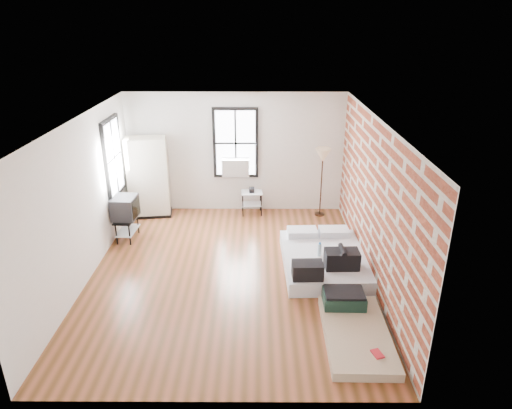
{
  "coord_description": "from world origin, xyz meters",
  "views": [
    {
      "loc": [
        0.52,
        -7.2,
        4.36
      ],
      "look_at": [
        0.48,
        0.3,
        1.24
      ],
      "focal_mm": 32.0,
      "sensor_mm": 36.0,
      "label": 1
    }
  ],
  "objects_px": {
    "mattress_bare": "(353,325)",
    "tv_stand": "(125,209)",
    "mattress_main": "(324,259)",
    "side_table": "(252,197)",
    "wardrobe": "(148,177)",
    "floor_lamp": "(323,159)"
  },
  "relations": [
    {
      "from": "mattress_bare",
      "to": "side_table",
      "type": "relative_size",
      "value": 2.75
    },
    {
      "from": "mattress_main",
      "to": "floor_lamp",
      "type": "distance_m",
      "value": 2.72
    },
    {
      "from": "tv_stand",
      "to": "mattress_main",
      "type": "bearing_deg",
      "value": -12.79
    },
    {
      "from": "mattress_bare",
      "to": "tv_stand",
      "type": "distance_m",
      "value": 5.17
    },
    {
      "from": "wardrobe",
      "to": "tv_stand",
      "type": "relative_size",
      "value": 1.98
    },
    {
      "from": "side_table",
      "to": "tv_stand",
      "type": "bearing_deg",
      "value": -152.82
    },
    {
      "from": "mattress_main",
      "to": "floor_lamp",
      "type": "height_order",
      "value": "floor_lamp"
    },
    {
      "from": "floor_lamp",
      "to": "mattress_bare",
      "type": "bearing_deg",
      "value": -90.52
    },
    {
      "from": "side_table",
      "to": "wardrobe",
      "type": "bearing_deg",
      "value": -178.31
    },
    {
      "from": "mattress_bare",
      "to": "tv_stand",
      "type": "height_order",
      "value": "tv_stand"
    },
    {
      "from": "mattress_main",
      "to": "side_table",
      "type": "distance_m",
      "value": 2.86
    },
    {
      "from": "mattress_main",
      "to": "side_table",
      "type": "xyz_separation_m",
      "value": [
        -1.38,
        2.5,
        0.25
      ]
    },
    {
      "from": "wardrobe",
      "to": "floor_lamp",
      "type": "distance_m",
      "value": 4.0
    },
    {
      "from": "mattress_bare",
      "to": "side_table",
      "type": "distance_m",
      "value": 4.65
    },
    {
      "from": "wardrobe",
      "to": "floor_lamp",
      "type": "height_order",
      "value": "wardrobe"
    },
    {
      "from": "wardrobe",
      "to": "side_table",
      "type": "bearing_deg",
      "value": -5.81
    },
    {
      "from": "mattress_main",
      "to": "mattress_bare",
      "type": "distance_m",
      "value": 1.88
    },
    {
      "from": "mattress_main",
      "to": "tv_stand",
      "type": "xyz_separation_m",
      "value": [
        -3.96,
        1.17,
        0.49
      ]
    },
    {
      "from": "mattress_main",
      "to": "tv_stand",
      "type": "distance_m",
      "value": 4.16
    },
    {
      "from": "floor_lamp",
      "to": "mattress_main",
      "type": "bearing_deg",
      "value": -95.28
    },
    {
      "from": "mattress_main",
      "to": "tv_stand",
      "type": "bearing_deg",
      "value": 161.71
    },
    {
      "from": "mattress_bare",
      "to": "tv_stand",
      "type": "xyz_separation_m",
      "value": [
        -4.14,
        3.04,
        0.55
      ]
    }
  ]
}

